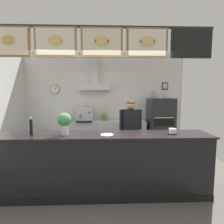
{
  "coord_description": "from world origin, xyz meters",
  "views": [
    {
      "loc": [
        0.06,
        -3.26,
        1.75
      ],
      "look_at": [
        0.21,
        0.79,
        1.32
      ],
      "focal_mm": 28.74,
      "sensor_mm": 36.0,
      "label": 1
    }
  ],
  "objects_px": {
    "shop_worker": "(131,130)",
    "potted_thyme": "(131,116)",
    "condiment_plate": "(107,135)",
    "pepper_grinder": "(31,126)",
    "pizza_oven": "(160,124)",
    "espresso_machine": "(85,114)",
    "basil_vase": "(64,122)",
    "potted_sage": "(66,117)",
    "napkin_holder": "(172,131)",
    "potted_rosemary": "(104,116)"
  },
  "relations": [
    {
      "from": "shop_worker",
      "to": "pizza_oven",
      "type": "bearing_deg",
      "value": -142.5
    },
    {
      "from": "napkin_holder",
      "to": "potted_sage",
      "type": "bearing_deg",
      "value": 133.73
    },
    {
      "from": "pizza_oven",
      "to": "espresso_machine",
      "type": "relative_size",
      "value": 3.31
    },
    {
      "from": "espresso_machine",
      "to": "basil_vase",
      "type": "height_order",
      "value": "basil_vase"
    },
    {
      "from": "espresso_machine",
      "to": "condiment_plate",
      "type": "bearing_deg",
      "value": -75.44
    },
    {
      "from": "pizza_oven",
      "to": "shop_worker",
      "type": "relative_size",
      "value": 1.08
    },
    {
      "from": "pizza_oven",
      "to": "pepper_grinder",
      "type": "height_order",
      "value": "pizza_oven"
    },
    {
      "from": "shop_worker",
      "to": "pepper_grinder",
      "type": "distance_m",
      "value": 2.24
    },
    {
      "from": "potted_thyme",
      "to": "pepper_grinder",
      "type": "distance_m",
      "value": 3.19
    },
    {
      "from": "espresso_machine",
      "to": "condiment_plate",
      "type": "xyz_separation_m",
      "value": [
        0.64,
        -2.48,
        -0.04
      ]
    },
    {
      "from": "shop_worker",
      "to": "espresso_machine",
      "type": "height_order",
      "value": "shop_worker"
    },
    {
      "from": "pizza_oven",
      "to": "condiment_plate",
      "type": "relative_size",
      "value": 7.86
    },
    {
      "from": "basil_vase",
      "to": "pepper_grinder",
      "type": "bearing_deg",
      "value": 179.19
    },
    {
      "from": "shop_worker",
      "to": "basil_vase",
      "type": "bearing_deg",
      "value": 36.32
    },
    {
      "from": "potted_sage",
      "to": "napkin_holder",
      "type": "distance_m",
      "value": 3.34
    },
    {
      "from": "pepper_grinder",
      "to": "basil_vase",
      "type": "distance_m",
      "value": 0.55
    },
    {
      "from": "potted_sage",
      "to": "napkin_holder",
      "type": "xyz_separation_m",
      "value": [
        2.31,
        -2.41,
        0.07
      ]
    },
    {
      "from": "espresso_machine",
      "to": "potted_rosemary",
      "type": "height_order",
      "value": "espresso_machine"
    },
    {
      "from": "shop_worker",
      "to": "potted_thyme",
      "type": "xyz_separation_m",
      "value": [
        0.17,
        1.22,
        0.17
      ]
    },
    {
      "from": "espresso_machine",
      "to": "potted_rosemary",
      "type": "bearing_deg",
      "value": 2.35
    },
    {
      "from": "pizza_oven",
      "to": "shop_worker",
      "type": "distance_m",
      "value": 1.52
    },
    {
      "from": "pizza_oven",
      "to": "basil_vase",
      "type": "relative_size",
      "value": 4.58
    },
    {
      "from": "potted_rosemary",
      "to": "basil_vase",
      "type": "distance_m",
      "value": 2.54
    },
    {
      "from": "potted_sage",
      "to": "napkin_holder",
      "type": "bearing_deg",
      "value": -46.27
    },
    {
      "from": "shop_worker",
      "to": "napkin_holder",
      "type": "distance_m",
      "value": 1.38
    },
    {
      "from": "potted_thyme",
      "to": "basil_vase",
      "type": "xyz_separation_m",
      "value": [
        -1.45,
        -2.48,
        0.24
      ]
    },
    {
      "from": "condiment_plate",
      "to": "pepper_grinder",
      "type": "xyz_separation_m",
      "value": [
        -1.25,
        0.06,
        0.14
      ]
    },
    {
      "from": "potted_thyme",
      "to": "pepper_grinder",
      "type": "xyz_separation_m",
      "value": [
        -2.0,
        -2.48,
        0.18
      ]
    },
    {
      "from": "pepper_grinder",
      "to": "potted_thyme",
      "type": "bearing_deg",
      "value": 51.09
    },
    {
      "from": "potted_thyme",
      "to": "condiment_plate",
      "type": "distance_m",
      "value": 2.64
    },
    {
      "from": "shop_worker",
      "to": "potted_thyme",
      "type": "distance_m",
      "value": 1.25
    },
    {
      "from": "espresso_machine",
      "to": "napkin_holder",
      "type": "height_order",
      "value": "espresso_machine"
    },
    {
      "from": "potted_rosemary",
      "to": "pepper_grinder",
      "type": "bearing_deg",
      "value": -115.84
    },
    {
      "from": "potted_thyme",
      "to": "napkin_holder",
      "type": "relative_size",
      "value": 1.66
    },
    {
      "from": "shop_worker",
      "to": "espresso_machine",
      "type": "relative_size",
      "value": 3.07
    },
    {
      "from": "napkin_holder",
      "to": "pizza_oven",
      "type": "bearing_deg",
      "value": 77.35
    },
    {
      "from": "pizza_oven",
      "to": "basil_vase",
      "type": "xyz_separation_m",
      "value": [
        -2.34,
        -2.34,
        0.47
      ]
    },
    {
      "from": "espresso_machine",
      "to": "potted_thyme",
      "type": "xyz_separation_m",
      "value": [
        1.39,
        0.06,
        -0.08
      ]
    },
    {
      "from": "pizza_oven",
      "to": "napkin_holder",
      "type": "bearing_deg",
      "value": -102.65
    },
    {
      "from": "potted_rosemary",
      "to": "potted_sage",
      "type": "bearing_deg",
      "value": -178.71
    },
    {
      "from": "shop_worker",
      "to": "potted_sage",
      "type": "height_order",
      "value": "shop_worker"
    },
    {
      "from": "basil_vase",
      "to": "condiment_plate",
      "type": "bearing_deg",
      "value": -3.98
    },
    {
      "from": "potted_rosemary",
      "to": "potted_sage",
      "type": "xyz_separation_m",
      "value": [
        -1.13,
        -0.03,
        -0.02
      ]
    },
    {
      "from": "potted_rosemary",
      "to": "potted_sage",
      "type": "relative_size",
      "value": 1.2
    },
    {
      "from": "potted_rosemary",
      "to": "basil_vase",
      "type": "bearing_deg",
      "value": -104.52
    },
    {
      "from": "condiment_plate",
      "to": "basil_vase",
      "type": "relative_size",
      "value": 0.58
    },
    {
      "from": "potted_thyme",
      "to": "napkin_holder",
      "type": "distance_m",
      "value": 2.5
    },
    {
      "from": "potted_sage",
      "to": "condiment_plate",
      "type": "bearing_deg",
      "value": -64.16
    },
    {
      "from": "shop_worker",
      "to": "potted_thyme",
      "type": "relative_size",
      "value": 6.97
    },
    {
      "from": "napkin_holder",
      "to": "basil_vase",
      "type": "bearing_deg",
      "value": -179.64
    }
  ]
}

